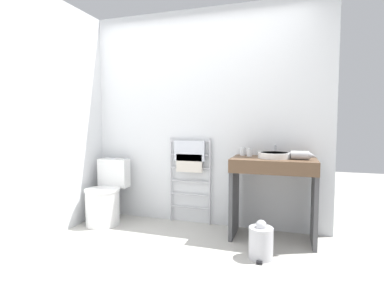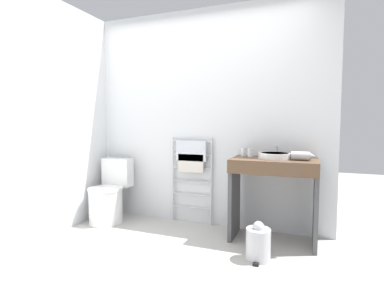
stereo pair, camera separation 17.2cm
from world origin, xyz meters
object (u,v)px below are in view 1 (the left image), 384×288
Objects in this scene: towel_radiator at (190,162)px; trash_bin at (261,242)px; hair_dryer at (301,155)px; toilet at (105,198)px; cup_near_edge at (250,152)px; cup_near_wall at (243,152)px; sink_basin at (274,155)px.

towel_radiator is 1.29m from trash_bin.
hair_dryer is 0.65× the size of trash_bin.
toilet is 8.88× the size of cup_near_edge.
towel_radiator is 2.96× the size of trash_bin.
hair_dryer reaches higher than toilet.
cup_near_wall is 0.10m from cup_near_edge.
towel_radiator reaches higher than cup_near_edge.
towel_radiator is at bearing 17.43° from toilet.
hair_dryer is at bearing -14.47° from cup_near_edge.
sink_basin reaches higher than toilet.
cup_near_edge is at bearing -8.20° from towel_radiator.
trash_bin is at bearing -67.66° from cup_near_wall.
towel_radiator is (0.98, 0.31, 0.44)m from toilet.
sink_basin is 3.76× the size of cup_near_wall.
cup_near_edge is 0.25× the size of trash_bin.
sink_basin is at bearing -11.13° from towel_radiator.
towel_radiator is 3.14× the size of sink_basin.
cup_near_wall is at bearing 144.55° from cup_near_edge.
cup_near_edge reaches higher than trash_bin.
cup_near_edge and hair_dryer have the same top height.
cup_near_edge is (0.08, -0.06, -0.00)m from cup_near_wall.
cup_near_wall is 0.25× the size of trash_bin.
cup_near_wall is at bearing 156.81° from sink_basin.
towel_radiator is at bearing 168.87° from sink_basin.
toilet is 0.75× the size of towel_radiator.
sink_basin is 3.80× the size of cup_near_edge.
towel_radiator is 0.66m from cup_near_wall.
cup_near_wall reaches higher than trash_bin.
toilet is 2.06m from sink_basin.
cup_near_edge is (1.70, 0.20, 0.60)m from toilet.
trash_bin is (-0.34, -0.46, -0.75)m from hair_dryer.
trash_bin is (-0.08, -0.50, -0.74)m from sink_basin.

